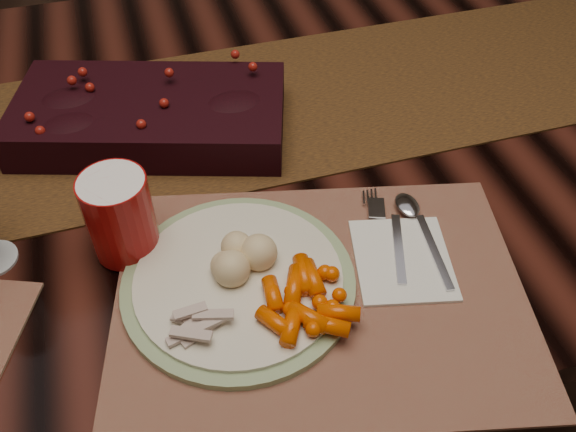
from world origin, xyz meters
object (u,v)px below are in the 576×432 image
object	(u,v)px
centerpiece	(149,110)
dinner_plate	(239,281)
baby_carrots	(304,301)
napkin	(402,259)
placemat_main	(321,294)
dining_table	(237,283)
mashed_potatoes	(236,248)
turkey_shreds	(202,324)
red_cup	(120,216)

from	to	relation	value
centerpiece	dinner_plate	bearing A→B (deg)	-80.00
centerpiece	baby_carrots	xyz separation A→B (m)	(0.12, -0.38, -0.01)
centerpiece	napkin	size ratio (longest dim) A/B	2.94
placemat_main	dining_table	bearing A→B (deg)	110.71
dining_table	centerpiece	xyz separation A→B (m)	(-0.10, 0.03, 0.42)
dinner_plate	mashed_potatoes	xyz separation A→B (m)	(0.01, 0.02, 0.03)
turkey_shreds	red_cup	size ratio (longest dim) A/B	0.56
red_cup	mashed_potatoes	bearing A→B (deg)	-30.69
baby_carrots	turkey_shreds	world-z (taller)	baby_carrots
dining_table	napkin	size ratio (longest dim) A/B	13.54
dinner_plate	turkey_shreds	distance (m)	0.08
centerpiece	dining_table	bearing A→B (deg)	-14.43
dining_table	red_cup	world-z (taller)	red_cup
mashed_potatoes	red_cup	bearing A→B (deg)	149.31
dining_table	dinner_plate	distance (m)	0.49
centerpiece	baby_carrots	distance (m)	0.40
baby_carrots	dinner_plate	bearing A→B (deg)	135.02
centerpiece	mashed_potatoes	size ratio (longest dim) A/B	4.69
dinner_plate	baby_carrots	world-z (taller)	baby_carrots
dinner_plate	napkin	size ratio (longest dim) A/B	2.06
mashed_potatoes	napkin	size ratio (longest dim) A/B	0.63
baby_carrots	turkey_shreds	xyz separation A→B (m)	(-0.11, 0.00, -0.00)
dining_table	dinner_plate	xyz separation A→B (m)	(-0.04, -0.30, 0.39)
dining_table	turkey_shreds	xyz separation A→B (m)	(-0.10, -0.35, 0.40)
centerpiece	mashed_potatoes	distance (m)	0.30
mashed_potatoes	centerpiece	bearing A→B (deg)	101.72
red_cup	baby_carrots	bearing A→B (deg)	-41.49
dining_table	turkey_shreds	size ratio (longest dim) A/B	29.04
baby_carrots	turkey_shreds	distance (m)	0.11
dining_table	centerpiece	distance (m)	0.43
mashed_potatoes	red_cup	world-z (taller)	red_cup
placemat_main	napkin	size ratio (longest dim) A/B	3.59
placemat_main	red_cup	bearing A→B (deg)	159.70
placemat_main	mashed_potatoes	size ratio (longest dim) A/B	5.71
baby_carrots	mashed_potatoes	bearing A→B (deg)	123.21
dinner_plate	dining_table	bearing A→B (deg)	81.71
placemat_main	baby_carrots	size ratio (longest dim) A/B	4.46
napkin	red_cup	world-z (taller)	red_cup
dinner_plate	red_cup	distance (m)	0.16
centerpiece	mashed_potatoes	bearing A→B (deg)	-78.28
placemat_main	turkey_shreds	distance (m)	0.15
dinner_plate	turkey_shreds	xyz separation A→B (m)	(-0.05, -0.06, 0.01)
red_cup	dining_table	bearing A→B (deg)	50.96
turkey_shreds	napkin	size ratio (longest dim) A/B	0.47
turkey_shreds	centerpiece	bearing A→B (deg)	90.55
dinner_plate	napkin	bearing A→B (deg)	-5.69
turkey_shreds	napkin	xyz separation A→B (m)	(0.25, 0.04, -0.02)
mashed_potatoes	napkin	distance (m)	0.20
napkin	red_cup	distance (m)	0.34
dinner_plate	napkin	world-z (taller)	dinner_plate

